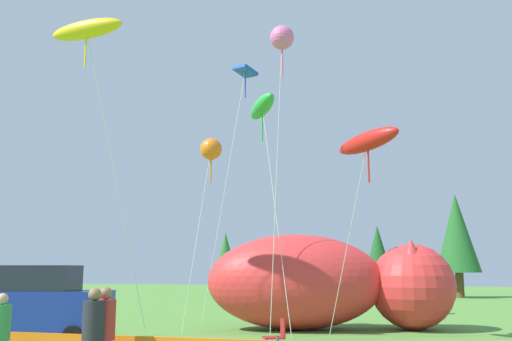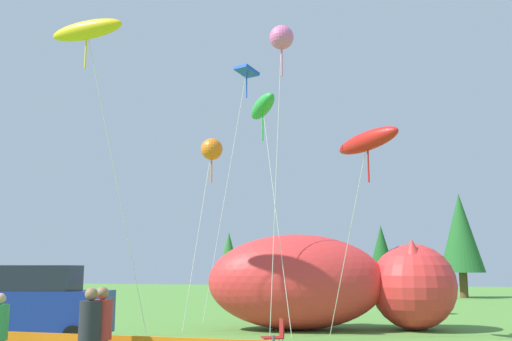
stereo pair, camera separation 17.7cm
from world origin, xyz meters
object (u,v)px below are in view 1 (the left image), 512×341
object	(u,v)px
kite_pink_octopus	(282,39)
spectator_in_white_shirt	(93,335)
kite_yellow_hero	(87,31)
parked_car	(44,305)
inflatable_cat	(325,285)
kite_red_lizard	(368,142)
kite_orange_flower	(211,150)
spectator_in_blue_shirt	(0,334)
kite_green_fish	(262,107)
folding_chair	(278,334)
kite_blue_box	(244,77)
spectator_in_grey_shirt	(104,333)

from	to	relation	value
kite_pink_octopus	spectator_in_white_shirt	bearing A→B (deg)	-107.23
kite_yellow_hero	parked_car	bearing A→B (deg)	166.71
parked_car	inflatable_cat	size ratio (longest dim) A/B	0.44
kite_pink_octopus	kite_red_lizard	bearing A→B (deg)	14.89
kite_yellow_hero	kite_red_lizard	bearing A→B (deg)	12.75
kite_orange_flower	kite_yellow_hero	size ratio (longest dim) A/B	0.70
spectator_in_blue_shirt	kite_green_fish	xyz separation A→B (m)	(3.03, 9.85, 7.19)
spectator_in_blue_shirt	spectator_in_white_shirt	size ratio (longest dim) A/B	0.93
spectator_in_white_shirt	kite_green_fish	distance (m)	12.37
folding_chair	kite_orange_flower	distance (m)	8.94
spectator_in_white_shirt	kite_red_lizard	bearing A→B (deg)	58.56
kite_pink_octopus	kite_blue_box	distance (m)	8.57
parked_car	folding_chair	world-z (taller)	parked_car
kite_pink_octopus	kite_red_lizard	world-z (taller)	kite_pink_octopus
kite_orange_flower	kite_blue_box	xyz separation A→B (m)	(0.17, 4.27, 4.35)
inflatable_cat	spectator_in_blue_shirt	xyz separation A→B (m)	(-5.04, -11.39, -0.65)
kite_green_fish	spectator_in_grey_shirt	bearing A→B (deg)	-94.75
kite_yellow_hero	kite_red_lizard	world-z (taller)	kite_yellow_hero
spectator_in_grey_shirt	kite_orange_flower	distance (m)	11.82
spectator_in_white_shirt	parked_car	bearing A→B (deg)	130.25
spectator_in_white_shirt	inflatable_cat	bearing A→B (deg)	76.10
inflatable_cat	kite_orange_flower	xyz separation A→B (m)	(-4.17, -1.04, 5.13)
inflatable_cat	kite_blue_box	size ratio (longest dim) A/B	0.81
inflatable_cat	kite_green_fish	world-z (taller)	kite_green_fish
spectator_in_blue_shirt	kite_pink_octopus	xyz separation A→B (m)	(4.38, 6.89, 8.53)
parked_car	kite_yellow_hero	size ratio (longest dim) A/B	0.40
inflatable_cat	spectator_in_white_shirt	world-z (taller)	inflatable_cat
kite_orange_flower	folding_chair	bearing A→B (deg)	-55.12
kite_yellow_hero	spectator_in_grey_shirt	bearing A→B (deg)	-53.57
spectator_in_blue_shirt	spectator_in_white_shirt	world-z (taller)	spectator_in_white_shirt
kite_yellow_hero	kite_green_fish	xyz separation A→B (m)	(4.87, 4.26, -1.74)
folding_chair	kite_orange_flower	bearing A→B (deg)	-78.80
parked_car	kite_orange_flower	distance (m)	8.17
spectator_in_white_shirt	kite_yellow_hero	world-z (taller)	kite_yellow_hero
kite_orange_flower	kite_yellow_hero	world-z (taller)	kite_yellow_hero
kite_blue_box	kite_red_lizard	size ratio (longest dim) A/B	1.76
spectator_in_grey_shirt	folding_chair	bearing A→B (deg)	64.84
spectator_in_white_shirt	kite_yellow_hero	size ratio (longest dim) A/B	0.18
spectator_in_blue_shirt	kite_yellow_hero	size ratio (longest dim) A/B	0.17
spectator_in_blue_shirt	kite_yellow_hero	bearing A→B (deg)	108.19
spectator_in_blue_shirt	kite_blue_box	world-z (taller)	kite_blue_box
kite_red_lizard	parked_car	bearing A→B (deg)	-170.20
spectator_in_grey_shirt	kite_blue_box	distance (m)	17.71
folding_chair	spectator_in_grey_shirt	distance (m)	5.52
spectator_in_white_shirt	kite_yellow_hero	bearing A→B (deg)	124.54
parked_car	spectator_in_blue_shirt	size ratio (longest dim) A/B	2.37
spectator_in_blue_shirt	spectator_in_white_shirt	bearing A→B (deg)	-6.06
kite_orange_flower	kite_green_fish	size ratio (longest dim) A/B	0.83
spectator_in_grey_shirt	kite_blue_box	xyz separation A→B (m)	(-1.17, 14.53, 10.06)
spectator_in_blue_shirt	kite_blue_box	size ratio (longest dim) A/B	0.15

